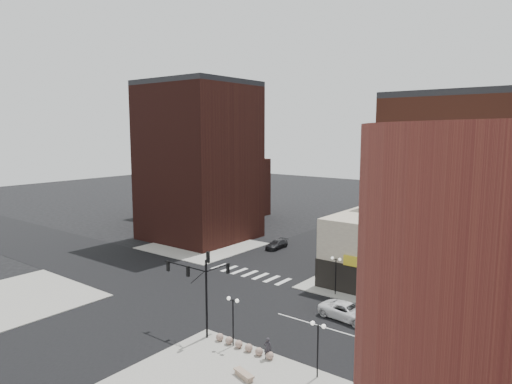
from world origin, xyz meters
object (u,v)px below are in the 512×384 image
Objects in this scene: traffic_signal at (201,280)px; stone_bench at (244,375)px; street_lamp_se_a at (233,309)px; white_suv at (347,312)px; street_lamp_se_b at (318,336)px; pedestrian at (268,348)px; dark_sedan_east at (421,363)px; dark_sedan_north at (277,244)px; street_lamp_ne at (336,266)px.

traffic_signal reaches higher than stone_bench.
stone_bench is at bearing -40.81° from street_lamp_se_a.
street_lamp_se_a is 12.28m from white_suv.
white_suv is (8.73, 10.78, -4.19)m from traffic_signal.
street_lamp_se_b reaches higher than pedestrian.
dark_sedan_east is at bearing -116.10° from white_suv.
traffic_signal is 1.75× the size of dark_sedan_north.
street_lamp_ne is at bearing 73.25° from traffic_signal.
street_lamp_se_a is 32.45m from dark_sedan_north.
dark_sedan_east is 2.12× the size of stone_bench.
white_suv is 2.83× the size of stone_bench.
street_lamp_se_b reaches higher than dark_sedan_east.
traffic_signal is at bearing -69.11° from dark_sedan_north.
pedestrian is at bearing -1.33° from traffic_signal.
street_lamp_se_b is at bearing -52.08° from dark_sedan_north.
traffic_signal reaches higher than dark_sedan_north.
pedestrian is 0.88× the size of stone_bench.
dark_sedan_north is at bearing 112.62° from traffic_signal.
traffic_signal reaches higher than white_suv.
street_lamp_se_b is at bearing 126.58° from dark_sedan_east.
street_lamp_se_b is (11.76, -0.17, -1.67)m from traffic_signal.
traffic_signal is 1.39× the size of white_suv.
traffic_signal is 14.48m from white_suv.
street_lamp_se_b is 8.31m from dark_sedan_east.
dark_sedan_north is (-15.52, 28.38, -2.65)m from street_lamp_se_a.
pedestrian reaches higher than dark_sedan_north.
street_lamp_se_a is 2.11× the size of stone_bench.
street_lamp_ne reaches higher than pedestrian.
dark_sedan_north is 34.19m from pedestrian.
dark_sedan_east is 11.52m from pedestrian.
street_lamp_se_b is (8.00, 0.00, 0.00)m from street_lamp_se_a.
stone_bench is at bearing -60.31° from dark_sedan_north.
dark_sedan_east is 37.06m from dark_sedan_north.
street_lamp_ne is (4.76, 15.83, -1.67)m from traffic_signal.
street_lamp_se_a and street_lamp_ne have the same top height.
street_lamp_se_b is 11.63m from white_suv.
street_lamp_se_b reaches higher than stone_bench.
traffic_signal reaches higher than street_lamp_se_b.
street_lamp_se_a is 1.00× the size of street_lamp_ne.
white_suv reaches higher than stone_bench.
street_lamp_se_a is 1.00× the size of dark_sedan_east.
street_lamp_ne is at bearing 113.63° from street_lamp_se_b.
white_suv is at bearing 50.25° from dark_sedan_east.
street_lamp_ne is at bearing 114.31° from stone_bench.
dark_sedan_north is (-23.52, 28.38, -2.65)m from street_lamp_se_b.
pedestrian is at bearing 178.49° from white_suv.
traffic_signal is at bearing 179.18° from street_lamp_se_b.
traffic_signal is 1.87× the size of dark_sedan_east.
white_suv reaches higher than dark_sedan_north.
street_lamp_se_a reaches higher than pedestrian.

